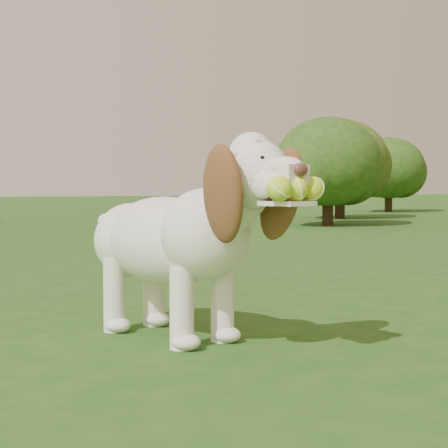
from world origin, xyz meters
name	(u,v)px	position (x,y,z in m)	size (l,w,h in m)	color
ground	(116,318)	(0.00, 0.00, 0.00)	(80.00, 80.00, 0.00)	#1E4C15
dog	(182,233)	(0.14, -0.62, 0.46)	(0.76, 1.30, 0.87)	white
shrub_h	(389,168)	(9.83, 12.03, 1.08)	(1.78, 1.78, 1.84)	#382314
shrub_d	(328,162)	(5.24, 7.03, 1.04)	(1.71, 1.71, 1.77)	#382314
shrub_f	(340,160)	(6.79, 9.25, 1.16)	(1.90, 1.90, 1.97)	#382314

